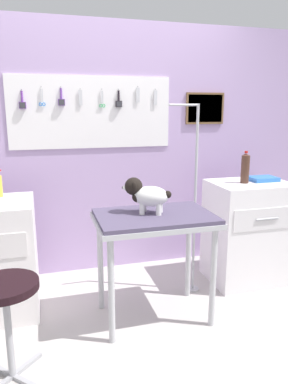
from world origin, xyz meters
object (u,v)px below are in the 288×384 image
(grooming_arm, at_px, (194,208))
(stool, at_px, (6,300))
(grooming_table, at_px, (155,227))
(dog, at_px, (146,194))
(soda_bottle, at_px, (245,168))
(cabinet_right, at_px, (248,232))

(grooming_arm, relative_size, stool, 2.59)
(grooming_table, bearing_deg, stool, -157.90)
(dog, distance_m, soda_bottle, 1.03)
(cabinet_right, xyz_separation_m, soda_bottle, (-0.07, -0.00, 0.58))
(cabinet_right, relative_size, soda_bottle, 3.28)
(grooming_arm, bearing_deg, soda_bottle, 6.77)
(cabinet_right, bearing_deg, grooming_arm, -173.59)
(grooming_arm, xyz_separation_m, stool, (-1.42, -0.71, -0.23))
(stool, bearing_deg, dog, 25.58)
(stool, bearing_deg, cabinet_right, 21.22)
(grooming_arm, relative_size, soda_bottle, 5.68)
(dog, bearing_deg, grooming_table, -41.42)
(cabinet_right, bearing_deg, soda_bottle, -176.21)
(grooming_arm, distance_m, cabinet_right, 0.63)
(cabinet_right, bearing_deg, grooming_table, -159.68)
(cabinet_right, distance_m, stool, 2.13)
(grooming_table, xyz_separation_m, stool, (-0.99, -0.40, -0.20))
(grooming_table, bearing_deg, grooming_arm, 35.09)
(dog, distance_m, stool, 1.13)
(grooming_table, relative_size, soda_bottle, 3.07)
(grooming_table, relative_size, cabinet_right, 0.93)
(grooming_table, distance_m, cabinet_right, 1.09)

